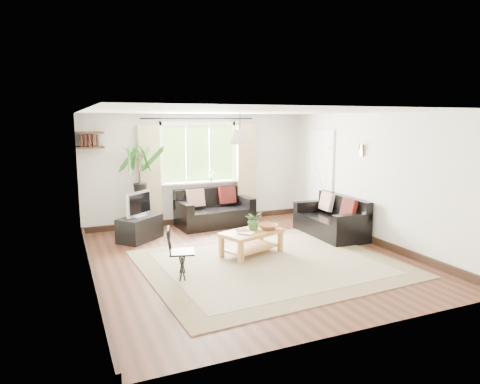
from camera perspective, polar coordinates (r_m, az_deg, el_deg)
name	(u,v)px	position (r m, az deg, el deg)	size (l,w,h in m)	color
floor	(249,258)	(7.22, 1.26, -8.74)	(5.50, 5.50, 0.00)	#321C10
ceiling	(250,112)	(6.85, 1.33, 10.68)	(5.50, 5.50, 0.00)	white
wall_back	(198,169)	(9.49, -5.58, 3.06)	(5.00, 0.02, 2.40)	beige
wall_front	(359,224)	(4.62, 15.55, -4.14)	(5.00, 0.02, 2.40)	beige
wall_left	(87,197)	(6.34, -19.76, -0.69)	(0.02, 5.50, 2.40)	beige
wall_right	(373,179)	(8.28, 17.28, 1.73)	(0.02, 5.50, 2.40)	beige
rug	(269,263)	(6.93, 3.94, -9.45)	(3.85, 3.30, 0.02)	beige
window	(199,153)	(9.41, -5.54, 5.16)	(2.50, 0.16, 2.16)	white
door	(319,178)	(9.63, 10.55, 1.85)	(0.06, 0.96, 2.06)	silver
corner_shelf	(90,140)	(8.77, -19.40, 6.57)	(0.50, 0.50, 0.34)	black
pendant_lamp	(240,133)	(7.22, 0.00, 7.85)	(0.36, 0.36, 0.54)	beige
wall_sconce	(361,148)	(8.41, 15.77, 5.62)	(0.12, 0.12, 0.28)	beige
sofa_back	(215,209)	(9.25, -3.36, -2.23)	(1.61, 0.80, 0.76)	black
sofa_right	(330,217)	(8.65, 11.94, -3.31)	(0.79, 1.58, 0.74)	black
coffee_table	(252,243)	(7.28, 1.55, -6.83)	(1.04, 0.57, 0.42)	brown
table_plant	(254,220)	(7.28, 1.83, -3.71)	(0.31, 0.27, 0.34)	#316026
bowl	(268,227)	(7.36, 3.76, -4.62)	(0.33, 0.33, 0.08)	#915C32
book_a	(244,234)	(6.98, 0.54, -5.65)	(0.18, 0.24, 0.02)	silver
book_b	(238,231)	(7.16, -0.27, -5.24)	(0.17, 0.24, 0.02)	#5A2824
tv_stand	(140,228)	(8.39, -13.21, -4.74)	(0.85, 0.48, 0.46)	black
tv	(139,204)	(8.28, -13.33, -1.51)	(0.66, 0.22, 0.50)	#A5A5AA
palm_stand	(140,189)	(8.82, -13.15, 0.35)	(0.69, 0.69, 1.78)	black
folding_chair	(182,253)	(6.27, -7.75, -8.06)	(0.39, 0.39, 0.76)	black
sill_plant	(211,175)	(9.47, -3.90, 2.25)	(0.14, 0.10, 0.27)	#2D6023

